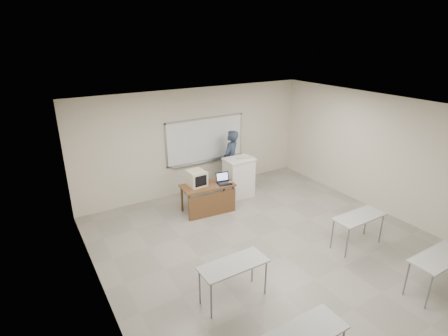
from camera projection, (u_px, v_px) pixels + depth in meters
floor at (284, 256)px, 7.34m from camera, size 7.00×8.00×0.01m
whiteboard at (206, 140)px, 10.11m from camera, size 2.48×0.10×1.31m
student_desks at (338, 263)px, 6.02m from camera, size 4.40×2.20×0.73m
instructor_desk at (210, 194)px, 8.94m from camera, size 1.34×0.67×0.75m
podium at (239, 177)px, 9.88m from camera, size 0.80×0.58×1.13m
crt_monitor at (196, 178)px, 8.86m from camera, size 0.43×0.47×0.40m
laptop at (223, 181)px, 9.02m from camera, size 0.35×0.32×0.26m
mouse at (230, 182)px, 9.05m from camera, size 0.11×0.09×0.04m
keyboard at (246, 158)px, 9.65m from camera, size 0.52×0.31×0.03m
presenter at (231, 160)px, 10.27m from camera, size 0.78×0.71×1.79m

